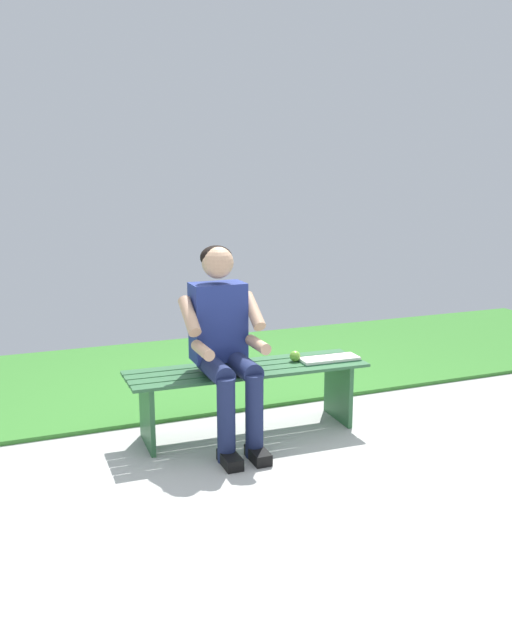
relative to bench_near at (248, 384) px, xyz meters
name	(u,v)px	position (x,y,z in m)	size (l,w,h in m)	color
ground_plane	(123,543)	(1.02, 1.00, -0.36)	(10.00, 7.00, 0.04)	#B2B2AD
grass_strip	(188,371)	(0.00, -1.44, -0.32)	(9.00, 2.16, 0.03)	#387A2D
bench_near	(248,384)	(0.00, 0.00, 0.00)	(1.60, 0.47, 0.45)	#2D6038
person_seated	(224,338)	(0.19, 0.10, 0.35)	(0.50, 0.69, 1.26)	navy
apple	(295,356)	(-0.35, -0.01, 0.15)	(0.07, 0.07, 0.07)	#72B738
book_open	(329,359)	(-0.57, 0.06, 0.12)	(0.42, 0.17, 0.02)	white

